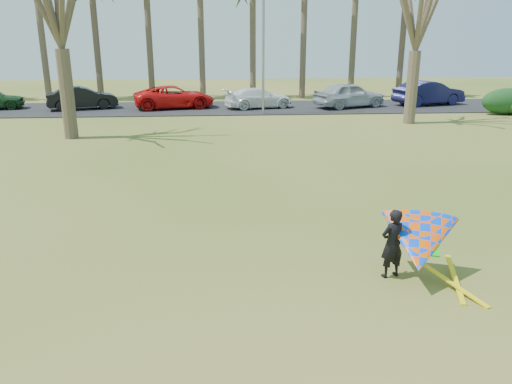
{
  "coord_description": "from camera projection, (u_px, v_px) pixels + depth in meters",
  "views": [
    {
      "loc": [
        -0.9,
        -9.59,
        4.73
      ],
      "look_at": [
        0.0,
        2.0,
        1.1
      ],
      "focal_mm": 35.0,
      "sensor_mm": 36.0,
      "label": 1
    }
  ],
  "objects": [
    {
      "name": "car_4",
      "position": [
        349.0,
        95.0,
        34.18
      ],
      "size": [
        5.37,
        3.64,
        1.7
      ],
      "primitive_type": "imported",
      "rotation": [
        0.0,
        0.0,
        1.93
      ],
      "color": "#A6ACB3",
      "rests_on": "parking_strip"
    },
    {
      "name": "car_1",
      "position": [
        82.0,
        98.0,
        33.36
      ],
      "size": [
        4.78,
        2.84,
        1.49
      ],
      "primitive_type": "imported",
      "rotation": [
        0.0,
        0.0,
        1.87
      ],
      "color": "black",
      "rests_on": "parking_strip"
    },
    {
      "name": "parking_strip",
      "position": [
        230.0,
        108.0,
        34.39
      ],
      "size": [
        46.0,
        7.0,
        0.06
      ],
      "primitive_type": "cube",
      "color": "black",
      "rests_on": "ground"
    },
    {
      "name": "ground",
      "position": [
        263.0,
        269.0,
        10.61
      ],
      "size": [
        100.0,
        100.0,
        0.0
      ],
      "primitive_type": "plane",
      "color": "#2B5512",
      "rests_on": "ground"
    },
    {
      "name": "kite_flyer",
      "position": [
        417.0,
        242.0,
        9.86
      ],
      "size": [
        2.13,
        2.39,
        2.02
      ],
      "color": "black",
      "rests_on": "ground"
    },
    {
      "name": "car_2",
      "position": [
        174.0,
        97.0,
        33.81
      ],
      "size": [
        5.83,
        3.59,
        1.51
      ],
      "primitive_type": "imported",
      "rotation": [
        0.0,
        0.0,
        1.78
      ],
      "color": "red",
      "rests_on": "parking_strip"
    },
    {
      "name": "bare_tree_right",
      "position": [
        420.0,
        0.0,
        26.52
      ],
      "size": [
        6.27,
        6.27,
        9.21
      ],
      "color": "#4B3B2D",
      "rests_on": "ground"
    },
    {
      "name": "hedge_near",
      "position": [
        507.0,
        101.0,
        31.45
      ],
      "size": [
        3.31,
        1.5,
        1.65
      ],
      "primitive_type": "ellipsoid",
      "color": "#143717",
      "rests_on": "ground"
    },
    {
      "name": "car_5",
      "position": [
        429.0,
        93.0,
        35.43
      ],
      "size": [
        5.38,
        3.09,
        1.68
      ],
      "primitive_type": "imported",
      "rotation": [
        0.0,
        0.0,
        1.85
      ],
      "color": "#161743",
      "rests_on": "parking_strip"
    },
    {
      "name": "streetlight",
      "position": [
        266.0,
        41.0,
        30.37
      ],
      "size": [
        2.28,
        0.18,
        8.0
      ],
      "color": "gray",
      "rests_on": "ground"
    },
    {
      "name": "car_3",
      "position": [
        259.0,
        98.0,
        33.92
      ],
      "size": [
        4.99,
        3.03,
        1.35
      ],
      "primitive_type": "imported",
      "rotation": [
        0.0,
        0.0,
        1.83
      ],
      "color": "white",
      "rests_on": "parking_strip"
    }
  ]
}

